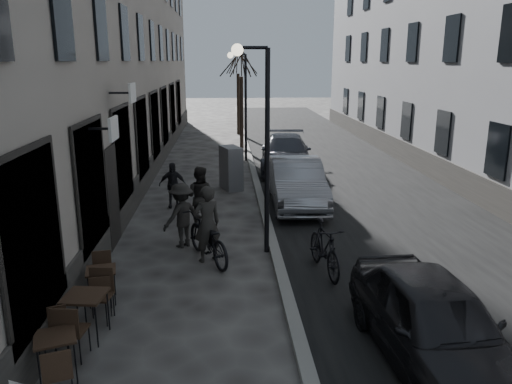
{
  "coord_description": "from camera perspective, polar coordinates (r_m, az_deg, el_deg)",
  "views": [
    {
      "loc": [
        -1.02,
        -5.85,
        4.71
      ],
      "look_at": [
        -0.32,
        5.15,
        1.8
      ],
      "focal_mm": 35.0,
      "sensor_mm": 36.0,
      "label": 1
    }
  ],
  "objects": [
    {
      "name": "pedestrian_mid",
      "position": [
        13.01,
        -8.51,
        -2.64
      ],
      "size": [
        1.24,
        1.21,
        1.7
      ],
      "primitive_type": "imported",
      "rotation": [
        0.0,
        0.0,
        3.89
      ],
      "color": "black",
      "rests_on": "ground"
    },
    {
      "name": "pedestrian_near",
      "position": [
        14.57,
        -6.46,
        -0.51
      ],
      "size": [
        1.03,
        0.91,
        1.78
      ],
      "primitive_type": "imported",
      "rotation": [
        0.0,
        0.0,
        2.83
      ],
      "color": "black",
      "rests_on": "ground"
    },
    {
      "name": "cyclist_rider",
      "position": [
        11.97,
        -5.62,
        -3.65
      ],
      "size": [
        0.81,
        0.7,
        1.88
      ],
      "primitive_type": "imported",
      "rotation": [
        0.0,
        0.0,
        3.58
      ],
      "color": "#2A2824",
      "rests_on": "ground"
    },
    {
      "name": "tree_far",
      "position": [
        32.87,
        -2.08,
        14.7
      ],
      "size": [
        2.4,
        2.4,
        5.7
      ],
      "color": "black",
      "rests_on": "ground"
    },
    {
      "name": "bicycle",
      "position": [
        12.09,
        -5.58,
        -5.29
      ],
      "size": [
        1.61,
        2.31,
        1.15
      ],
      "primitive_type": "imported",
      "rotation": [
        0.0,
        0.0,
        3.58
      ],
      "color": "black",
      "rests_on": "ground"
    },
    {
      "name": "kerb",
      "position": [
        22.38,
        -0.41,
        2.79
      ],
      "size": [
        0.25,
        60.0,
        0.12
      ],
      "primitive_type": "cube",
      "color": "gray",
      "rests_on": "ground"
    },
    {
      "name": "moped",
      "position": [
        11.48,
        7.83,
        -6.34
      ],
      "size": [
        0.82,
        2.06,
        1.2
      ],
      "primitive_type": "imported",
      "rotation": [
        0.0,
        0.0,
        0.13
      ],
      "color": "black",
      "rests_on": "ground"
    },
    {
      "name": "tree_near",
      "position": [
        26.87,
        -1.71,
        14.68
      ],
      "size": [
        2.4,
        2.4,
        5.7
      ],
      "color": "black",
      "rests_on": "ground"
    },
    {
      "name": "sign_board",
      "position": [
        8.11,
        -25.72,
        -18.83
      ],
      "size": [
        0.45,
        0.64,
        1.03
      ],
      "rotation": [
        0.0,
        0.0,
        0.19
      ],
      "color": "black",
      "rests_on": "ground"
    },
    {
      "name": "bistro_set_a",
      "position": [
        8.46,
        -21.83,
        -16.68
      ],
      "size": [
        0.86,
        1.51,
        0.86
      ],
      "rotation": [
        0.0,
        0.0,
        0.34
      ],
      "color": "black",
      "rests_on": "ground"
    },
    {
      "name": "car_mid",
      "position": [
        16.68,
        4.65,
        1.09
      ],
      "size": [
        1.74,
        4.74,
        1.55
      ],
      "primitive_type": "imported",
      "rotation": [
        0.0,
        0.0,
        -0.02
      ],
      "color": "gray",
      "rests_on": "ground"
    },
    {
      "name": "bistro_set_c",
      "position": [
        10.59,
        -17.22,
        -9.79
      ],
      "size": [
        0.68,
        1.45,
        0.83
      ],
      "rotation": [
        0.0,
        0.0,
        0.2
      ],
      "color": "black",
      "rests_on": "ground"
    },
    {
      "name": "pedestrian_far",
      "position": [
        16.6,
        -9.52,
        0.79
      ],
      "size": [
        0.89,
        0.38,
        1.51
      ],
      "primitive_type": "imported",
      "rotation": [
        0.0,
        0.0,
        0.01
      ],
      "color": "black",
      "rests_on": "ground"
    },
    {
      "name": "road",
      "position": [
        22.88,
        8.76,
        2.74
      ],
      "size": [
        7.3,
        60.0,
        0.0
      ],
      "primitive_type": "cube",
      "color": "black",
      "rests_on": "ground"
    },
    {
      "name": "utility_cabinet",
      "position": [
        18.76,
        -2.87,
        2.76
      ],
      "size": [
        0.91,
        1.21,
        1.61
      ],
      "primitive_type": "cube",
      "rotation": [
        0.0,
        0.0,
        0.34
      ],
      "color": "slate",
      "rests_on": "ground"
    },
    {
      "name": "car_near",
      "position": [
        8.57,
        19.68,
        -13.89
      ],
      "size": [
        1.96,
        4.35,
        1.45
      ],
      "primitive_type": "imported",
      "rotation": [
        0.0,
        0.0,
        0.06
      ],
      "color": "black",
      "rests_on": "ground"
    },
    {
      "name": "car_far",
      "position": [
        22.04,
        3.4,
        4.45
      ],
      "size": [
        2.66,
        5.46,
        1.53
      ],
      "primitive_type": "imported",
      "rotation": [
        0.0,
        0.0,
        -0.1
      ],
      "color": "#383A42",
      "rests_on": "ground"
    },
    {
      "name": "streetlamp_far",
      "position": [
        23.92,
        -1.61,
        11.07
      ],
      "size": [
        0.9,
        0.28,
        5.09
      ],
      "color": "black",
      "rests_on": "ground"
    },
    {
      "name": "bistro_set_b",
      "position": [
        9.35,
        -18.85,
        -12.83
      ],
      "size": [
        0.75,
        1.7,
        0.98
      ],
      "rotation": [
        0.0,
        0.0,
        -0.12
      ],
      "color": "black",
      "rests_on": "ground"
    },
    {
      "name": "streetlamp_near",
      "position": [
        11.99,
        0.48,
        7.35
      ],
      "size": [
        0.9,
        0.28,
        5.09
      ],
      "color": "black",
      "rests_on": "ground"
    }
  ]
}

